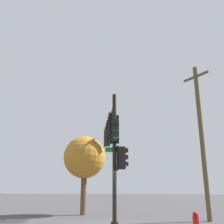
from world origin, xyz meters
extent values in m
cylinder|color=black|center=(0.00, 0.00, 3.23)|extent=(0.20, 0.20, 6.45)
cylinder|color=black|center=(0.00, 0.00, 0.10)|extent=(0.36, 0.36, 0.20)
cylinder|color=black|center=(2.80, 0.68, 5.83)|extent=(5.62, 1.49, 0.14)
cylinder|color=black|center=(1.26, 0.30, 5.33)|extent=(2.56, 0.69, 1.07)
cube|color=black|center=(0.86, 0.21, 5.08)|extent=(0.40, 0.43, 1.10)
cube|color=black|center=(0.81, 0.40, 5.08)|extent=(0.43, 0.15, 1.22)
sphere|color=maroon|center=(0.91, 0.01, 5.42)|extent=(0.22, 0.22, 0.22)
cylinder|color=black|center=(0.93, -0.04, 5.47)|extent=(0.26, 0.20, 0.23)
sphere|color=#855607|center=(0.91, 0.01, 5.08)|extent=(0.22, 0.22, 0.22)
cylinder|color=black|center=(0.93, -0.04, 5.13)|extent=(0.26, 0.20, 0.23)
sphere|color=#20FF59|center=(0.91, 0.01, 4.74)|extent=(0.22, 0.22, 0.22)
cylinder|color=black|center=(0.93, -0.04, 4.79)|extent=(0.26, 0.20, 0.23)
cube|color=black|center=(1.72, 0.42, 5.08)|extent=(0.38, 0.41, 1.10)
cube|color=black|center=(1.68, 0.61, 5.08)|extent=(0.44, 0.12, 1.22)
sphere|color=maroon|center=(1.76, 0.22, 5.42)|extent=(0.22, 0.22, 0.22)
cylinder|color=black|center=(1.77, 0.16, 5.47)|extent=(0.25, 0.18, 0.23)
sphere|color=#855607|center=(1.76, 0.22, 5.08)|extent=(0.22, 0.22, 0.22)
cylinder|color=black|center=(1.77, 0.16, 5.13)|extent=(0.25, 0.18, 0.23)
sphere|color=#20FF59|center=(1.76, 0.22, 4.74)|extent=(0.22, 0.22, 0.22)
cylinder|color=black|center=(1.77, 0.16, 4.79)|extent=(0.25, 0.18, 0.23)
cube|color=black|center=(2.58, 0.62, 5.08)|extent=(0.40, 0.43, 1.10)
cube|color=black|center=(2.53, 0.82, 5.08)|extent=(0.43, 0.16, 1.22)
sphere|color=maroon|center=(2.63, 0.43, 5.42)|extent=(0.22, 0.22, 0.22)
cylinder|color=black|center=(2.65, 0.37, 5.47)|extent=(0.26, 0.20, 0.23)
sphere|color=#855607|center=(2.63, 0.43, 5.08)|extent=(0.22, 0.22, 0.22)
cylinder|color=black|center=(2.65, 0.37, 5.13)|extent=(0.26, 0.20, 0.23)
sphere|color=#20FF59|center=(2.63, 0.43, 4.74)|extent=(0.22, 0.22, 0.22)
cylinder|color=black|center=(2.65, 0.37, 4.79)|extent=(0.26, 0.20, 0.23)
cube|color=black|center=(3.44, 0.83, 5.08)|extent=(0.39, 0.42, 1.10)
cube|color=black|center=(3.39, 1.03, 5.08)|extent=(0.44, 0.14, 1.22)
sphere|color=maroon|center=(3.49, 0.64, 5.42)|extent=(0.22, 0.22, 0.22)
cylinder|color=black|center=(3.50, 0.58, 5.47)|extent=(0.26, 0.19, 0.23)
sphere|color=#855607|center=(3.49, 0.64, 5.08)|extent=(0.22, 0.22, 0.22)
cylinder|color=black|center=(3.50, 0.58, 5.13)|extent=(0.26, 0.19, 0.23)
sphere|color=#20FF59|center=(3.49, 0.64, 4.74)|extent=(0.22, 0.22, 0.22)
cylinder|color=black|center=(3.50, 0.58, 4.79)|extent=(0.26, 0.19, 0.23)
cube|color=black|center=(4.30, 1.04, 5.08)|extent=(0.41, 0.44, 1.10)
cube|color=black|center=(4.24, 1.23, 5.08)|extent=(0.43, 0.16, 1.22)
sphere|color=maroon|center=(4.36, 0.85, 5.42)|extent=(0.22, 0.22, 0.22)
cylinder|color=black|center=(4.37, 0.79, 5.47)|extent=(0.26, 0.20, 0.23)
sphere|color=#855607|center=(4.36, 0.85, 5.08)|extent=(0.22, 0.22, 0.22)
cylinder|color=black|center=(4.37, 0.79, 5.13)|extent=(0.26, 0.20, 0.23)
sphere|color=#20FF59|center=(4.36, 0.85, 4.74)|extent=(0.22, 0.22, 0.22)
cylinder|color=black|center=(4.37, 0.79, 4.79)|extent=(0.26, 0.20, 0.23)
cube|color=black|center=(5.16, 1.25, 5.08)|extent=(0.41, 0.44, 1.10)
cube|color=black|center=(5.10, 1.44, 5.08)|extent=(0.43, 0.16, 1.22)
sphere|color=maroon|center=(5.22, 1.05, 5.42)|extent=(0.22, 0.22, 0.22)
cylinder|color=black|center=(5.23, 1.00, 5.47)|extent=(0.26, 0.20, 0.23)
sphere|color=#855607|center=(5.22, 1.05, 5.08)|extent=(0.22, 0.22, 0.22)
cylinder|color=black|center=(5.23, 1.00, 5.13)|extent=(0.26, 0.20, 0.23)
sphere|color=#20FF59|center=(5.22, 1.05, 4.74)|extent=(0.22, 0.22, 0.22)
cylinder|color=black|center=(5.23, 1.00, 4.79)|extent=(0.26, 0.20, 0.23)
cube|color=black|center=(-0.34, -0.08, 4.43)|extent=(0.43, 0.40, 1.10)
cube|color=black|center=(-0.15, -0.04, 4.43)|extent=(0.14, 0.44, 1.22)
sphere|color=maroon|center=(-0.53, -0.13, 4.77)|extent=(0.22, 0.22, 0.22)
cylinder|color=black|center=(-0.59, -0.14, 4.82)|extent=(0.19, 0.26, 0.23)
sphere|color=#855607|center=(-0.53, -0.13, 4.43)|extent=(0.22, 0.22, 0.22)
cylinder|color=black|center=(-0.59, -0.14, 4.48)|extent=(0.19, 0.26, 0.23)
sphere|color=#20FF59|center=(-0.53, -0.13, 4.09)|extent=(0.22, 0.22, 0.22)
cylinder|color=black|center=(-0.59, -0.14, 4.14)|extent=(0.19, 0.26, 0.23)
cube|color=black|center=(0.08, -0.34, 3.13)|extent=(0.40, 0.43, 1.10)
cube|color=black|center=(0.04, -0.15, 3.13)|extent=(0.44, 0.14, 1.22)
sphere|color=maroon|center=(0.13, -0.53, 3.47)|extent=(0.22, 0.22, 0.22)
cylinder|color=black|center=(0.14, -0.59, 3.52)|extent=(0.26, 0.19, 0.23)
sphere|color=#855607|center=(0.13, -0.53, 3.13)|extent=(0.22, 0.22, 0.22)
cylinder|color=black|center=(0.14, -0.59, 3.18)|extent=(0.26, 0.19, 0.23)
sphere|color=#20FF59|center=(0.13, -0.53, 2.79)|extent=(0.22, 0.22, 0.22)
cylinder|color=black|center=(0.14, -0.59, 2.84)|extent=(0.26, 0.19, 0.23)
cube|color=white|center=(3.07, 0.74, 6.13)|extent=(0.92, 0.24, 0.26)
cube|color=#1E6727|center=(3.07, 0.74, 6.13)|extent=(0.88, 0.24, 0.22)
cube|color=white|center=(0.00, 0.00, 3.53)|extent=(0.24, 0.92, 0.26)
cube|color=#177225|center=(0.00, 0.00, 3.53)|extent=(0.24, 0.88, 0.22)
cylinder|color=brown|center=(2.49, -4.72, 4.44)|extent=(0.26, 0.26, 8.88)
cube|color=brown|center=(2.49, -4.72, 8.28)|extent=(1.40, 1.32, 0.12)
sphere|color=red|center=(-1.68, -3.40, 0.72)|extent=(0.22, 0.22, 0.22)
cylinder|color=red|center=(-1.53, -3.40, 0.36)|extent=(0.12, 0.10, 0.10)
cylinder|color=brown|center=(4.73, 2.75, 1.26)|extent=(0.38, 0.38, 2.52)
sphere|color=#BC7E27|center=(4.73, 2.75, 3.74)|extent=(2.87, 2.87, 2.87)
camera|label=1|loc=(-12.75, -1.80, 1.73)|focal=41.43mm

